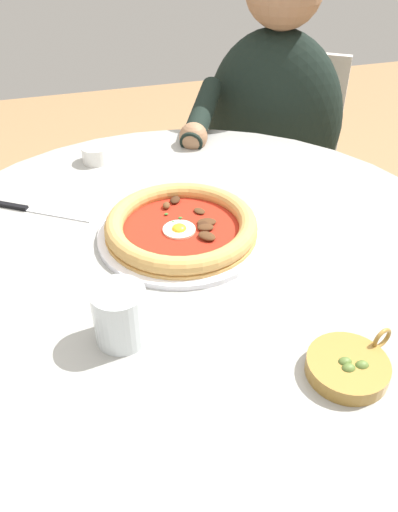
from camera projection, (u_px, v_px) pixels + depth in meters
The scene contains 9 objects.
ground_plane at pixel (194, 477), 1.38m from camera, with size 6.00×6.00×0.02m, color #9E754C.
dining_table at pixel (192, 302), 1.01m from camera, with size 1.06×1.06×0.74m.
pizza_on_plate at pixel (181, 228), 0.95m from camera, with size 0.31×0.31×0.04m.
water_glass at pixel (121, 318), 0.74m from camera, with size 0.08×0.08×0.09m.
steak_knife at pixel (25, 209), 1.04m from camera, with size 0.19×0.13×0.01m.
ramekin_capers at pixel (96, 153), 1.19m from camera, with size 0.06×0.06×0.04m.
olive_pan at pixel (348, 367), 0.70m from camera, with size 0.13×0.11×0.05m.
diner_person at pixel (267, 177), 1.61m from camera, with size 0.55×0.43×1.15m.
cafe_chair_diner at pixel (276, 161), 1.73m from camera, with size 0.57×0.57×0.83m.
Camera 1 is at (0.20, 0.72, 1.29)m, focal length 36.52 mm.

